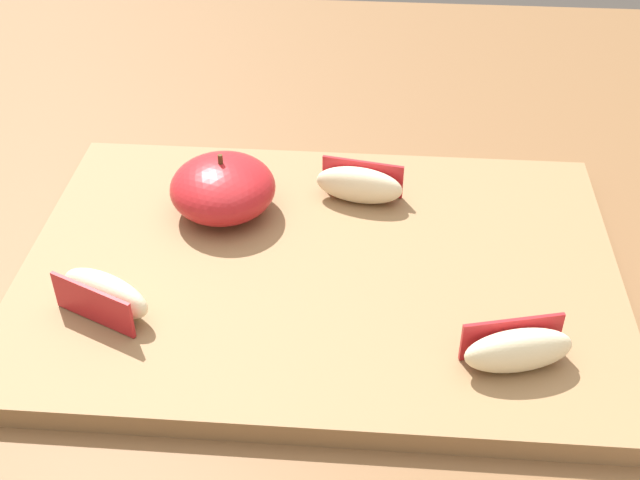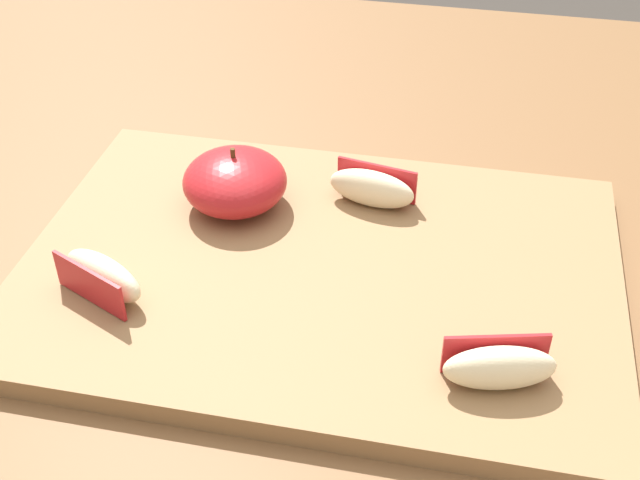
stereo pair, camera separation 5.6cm
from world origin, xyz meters
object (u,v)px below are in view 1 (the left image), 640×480
Objects in this scene: cutting_board at (320,272)px; apple_wedge_middle at (359,184)px; apple_half_skin_up at (223,188)px; apple_wedge_right at (518,349)px; apple_wedge_left at (104,294)px.

apple_wedge_middle reaches higher than cutting_board.
cutting_board is at bearing -35.93° from apple_half_skin_up.
apple_half_skin_up is 0.25m from apple_wedge_right.
apple_wedge_middle is 0.99× the size of apple_wedge_right.
apple_wedge_left is (-0.13, -0.06, 0.02)m from cutting_board.
apple_wedge_left is (-0.16, -0.14, 0.00)m from apple_wedge_middle.
apple_half_skin_up reaches higher than cutting_board.
apple_wedge_left is 1.00× the size of apple_wedge_right.
cutting_board is 5.96× the size of apple_wedge_middle.
cutting_board is 5.93× the size of apple_wedge_right.
apple_wedge_left is (-0.06, -0.12, -0.01)m from apple_half_skin_up.
cutting_board is 0.15m from apple_wedge_right.
apple_half_skin_up is at bearing 63.72° from apple_wedge_left.
apple_wedge_middle is (0.10, 0.02, -0.01)m from apple_half_skin_up.
cutting_board is at bearing 24.31° from apple_wedge_left.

